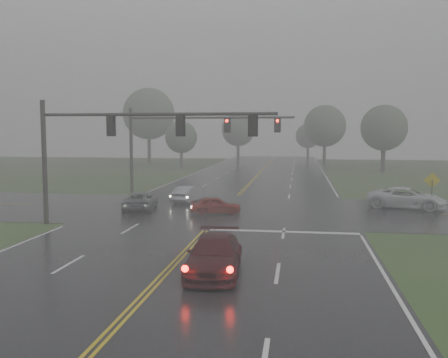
% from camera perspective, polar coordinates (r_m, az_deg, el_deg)
% --- Properties ---
extents(ground, '(180.00, 180.00, 0.00)m').
position_cam_1_polar(ground, '(15.92, -11.92, -15.83)').
color(ground, '#2F4A1F').
rests_on(ground, ground).
extents(main_road, '(18.00, 160.00, 0.02)m').
position_cam_1_polar(main_road, '(34.76, -0.34, -4.04)').
color(main_road, black).
rests_on(main_road, ground).
extents(cross_street, '(120.00, 14.00, 0.02)m').
position_cam_1_polar(cross_street, '(36.72, 0.14, -3.52)').
color(cross_street, black).
rests_on(cross_street, ground).
extents(stop_bar, '(8.50, 0.50, 0.01)m').
position_cam_1_polar(stop_bar, '(28.87, 6.84, -6.05)').
color(stop_bar, silver).
rests_on(stop_bar, ground).
extents(sedan_maroon, '(2.43, 5.27, 1.49)m').
position_cam_1_polar(sedan_maroon, '(20.58, -1.11, -10.76)').
color(sedan_maroon, '#3B0A0E').
rests_on(sedan_maroon, ground).
extents(sedan_red, '(3.72, 2.02, 1.20)m').
position_cam_1_polar(sedan_red, '(34.80, -0.97, -4.03)').
color(sedan_red, maroon).
rests_on(sedan_red, ground).
extents(sedan_silver, '(2.12, 4.17, 1.31)m').
position_cam_1_polar(sedan_silver, '(40.73, -4.08, -2.64)').
color(sedan_silver, '#939499').
rests_on(sedan_silver, ground).
extents(car_grey, '(2.84, 4.94, 1.30)m').
position_cam_1_polar(car_grey, '(37.38, -9.50, -3.44)').
color(car_grey, '#585B60').
rests_on(car_grey, ground).
extents(pickup_white, '(6.13, 4.03, 1.57)m').
position_cam_1_polar(pickup_white, '(39.58, 20.12, -3.21)').
color(pickup_white, silver).
rests_on(pickup_white, ground).
extents(signal_gantry_near, '(14.43, 0.33, 7.65)m').
position_cam_1_polar(signal_gantry_near, '(30.71, -12.53, 4.68)').
color(signal_gantry_near, black).
rests_on(signal_gantry_near, ground).
extents(signal_gantry_far, '(15.24, 0.40, 7.91)m').
position_cam_1_polar(signal_gantry_far, '(46.07, -4.94, 5.27)').
color(signal_gantry_far, black).
rests_on(signal_gantry_far, ground).
extents(sign_diamond_east, '(1.14, 0.24, 2.78)m').
position_cam_1_polar(sign_diamond_east, '(39.42, 22.69, -0.58)').
color(sign_diamond_east, black).
rests_on(sign_diamond_east, ground).
extents(tree_nw_a, '(4.95, 4.95, 7.28)m').
position_cam_1_polar(tree_nw_a, '(77.81, -4.92, 4.76)').
color(tree_nw_a, '#30251F').
rests_on(tree_nw_a, ground).
extents(tree_ne_a, '(6.80, 6.80, 9.99)m').
position_cam_1_polar(tree_ne_a, '(82.92, 11.45, 5.96)').
color(tree_ne_a, '#30251F').
rests_on(tree_ne_a, ground).
extents(tree_n_mid, '(6.19, 6.19, 9.10)m').
position_cam_1_polar(tree_n_mid, '(93.90, 1.62, 5.63)').
color(tree_n_mid, '#30251F').
rests_on(tree_n_mid, ground).
extents(tree_e_near, '(6.42, 6.42, 9.43)m').
position_cam_1_polar(tree_e_near, '(73.32, 17.81, 5.58)').
color(tree_e_near, '#30251F').
rests_on(tree_e_near, ground).
extents(tree_nw_b, '(9.06, 9.06, 13.31)m').
position_cam_1_polar(tree_nw_b, '(89.30, -8.60, 7.37)').
color(tree_nw_b, '#30251F').
rests_on(tree_nw_b, ground).
extents(tree_n_far, '(4.94, 4.94, 7.26)m').
position_cam_1_polar(tree_n_far, '(102.07, 9.57, 4.87)').
color(tree_n_far, '#30251F').
rests_on(tree_n_far, ground).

